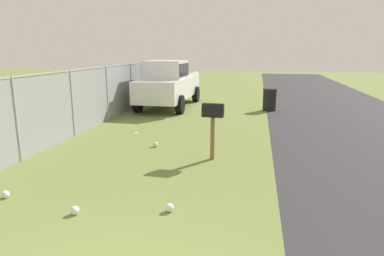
% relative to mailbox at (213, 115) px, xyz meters
% --- Properties ---
extents(mailbox, '(0.24, 0.51, 1.34)m').
position_rel_mailbox_xyz_m(mailbox, '(0.00, 0.00, 0.00)').
color(mailbox, brown).
rests_on(mailbox, ground).
extents(pickup_truck, '(5.14, 2.11, 2.09)m').
position_rel_mailbox_xyz_m(pickup_truck, '(7.12, 2.93, 0.03)').
color(pickup_truck, silver).
rests_on(pickup_truck, ground).
extents(trash_bin, '(0.58, 0.58, 0.94)m').
position_rel_mailbox_xyz_m(trash_bin, '(7.04, -1.53, -0.60)').
color(trash_bin, black).
rests_on(trash_bin, ground).
extents(fence_section, '(14.72, 0.07, 1.98)m').
position_rel_mailbox_xyz_m(fence_section, '(1.45, 4.39, -0.02)').
color(fence_section, '#9EA3A8').
rests_on(fence_section, ground).
extents(litter_wrapper_far_scatter, '(0.14, 0.15, 0.01)m').
position_rel_mailbox_xyz_m(litter_wrapper_far_scatter, '(2.15, 2.68, -1.07)').
color(litter_wrapper_far_scatter, silver).
rests_on(litter_wrapper_far_scatter, ground).
extents(litter_bag_midfield_b, '(0.14, 0.14, 0.14)m').
position_rel_mailbox_xyz_m(litter_bag_midfield_b, '(0.75, 1.63, -1.01)').
color(litter_bag_midfield_b, silver).
rests_on(litter_bag_midfield_b, ground).
extents(litter_bag_by_mailbox, '(0.14, 0.14, 0.14)m').
position_rel_mailbox_xyz_m(litter_bag_by_mailbox, '(-2.83, 0.32, -1.01)').
color(litter_bag_by_mailbox, silver).
rests_on(litter_bag_by_mailbox, ground).
extents(litter_bag_midfield_a, '(0.14, 0.14, 0.14)m').
position_rel_mailbox_xyz_m(litter_bag_midfield_a, '(-2.87, 3.29, -1.01)').
color(litter_bag_midfield_a, silver).
rests_on(litter_bag_midfield_a, ground).
extents(litter_bag_near_hydrant, '(0.14, 0.14, 0.14)m').
position_rel_mailbox_xyz_m(litter_bag_near_hydrant, '(-3.21, 1.77, -1.01)').
color(litter_bag_near_hydrant, silver).
rests_on(litter_bag_near_hydrant, ground).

